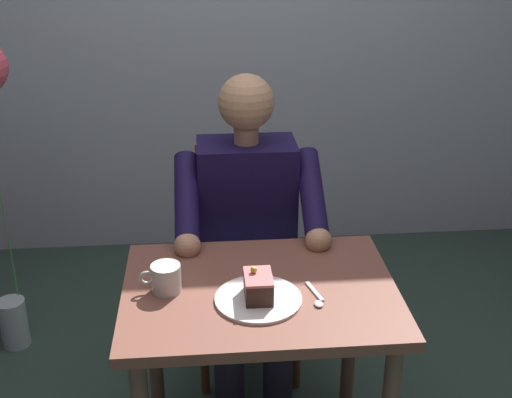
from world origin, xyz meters
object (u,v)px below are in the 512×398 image
dessert_spoon (317,298)px  cake_slice (258,286)px  dining_table (260,319)px  chair (245,247)px  coffee_cup (166,278)px  seated_person (248,236)px

dessert_spoon → cake_slice: bearing=-3.0°
dining_table → chair: bearing=-90.0°
chair → cake_slice: chair is taller
coffee_cup → cake_slice: bearing=164.5°
dining_table → cake_slice: (0.01, 0.07, 0.16)m
seated_person → coffee_cup: seated_person is taller
seated_person → dessert_spoon: size_ratio=8.65×
cake_slice → seated_person: bearing=-91.2°
chair → seated_person: seated_person is taller
seated_person → coffee_cup: 0.55m
chair → seated_person: size_ratio=0.74×
seated_person → dessert_spoon: bearing=106.6°
dining_table → cake_slice: bearing=80.6°
dessert_spoon → chair: bearing=-77.3°
dining_table → cake_slice: size_ratio=7.25×
dining_table → seated_person: 0.46m
cake_slice → coffee_cup: (0.27, -0.08, -0.00)m
chair → seated_person: 0.22m
seated_person → cake_slice: size_ratio=10.78×
seated_person → coffee_cup: size_ratio=9.93×
dining_table → seated_person: (0.00, -0.46, 0.05)m
chair → dessert_spoon: size_ratio=6.39×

